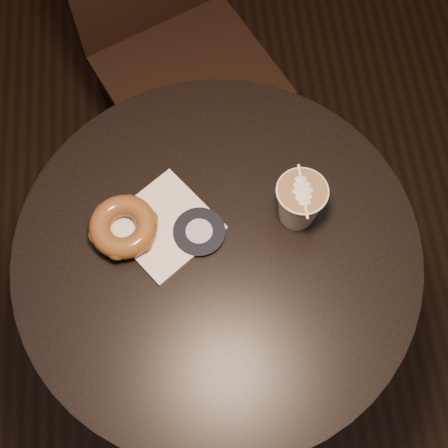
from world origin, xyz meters
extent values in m
plane|color=black|center=(0.00, 0.00, 0.00)|extent=(4.50, 4.50, 0.00)
cylinder|color=black|center=(0.00, 0.00, 0.73)|extent=(0.70, 0.70, 0.03)
cylinder|color=black|center=(0.00, 0.00, 0.37)|extent=(0.07, 0.07, 0.70)
cylinder|color=black|center=(0.00, 0.00, 0.01)|extent=(0.44, 0.44, 0.02)
cube|color=black|center=(-0.02, 0.59, 0.45)|extent=(0.53, 0.53, 0.04)
cylinder|color=black|center=(-0.10, 0.37, 0.22)|extent=(0.04, 0.04, 0.45)
cylinder|color=black|center=(0.20, 0.51, 0.22)|extent=(0.04, 0.04, 0.45)
cylinder|color=black|center=(-0.25, 0.67, 0.22)|extent=(0.04, 0.04, 0.45)
cylinder|color=black|center=(0.06, 0.82, 0.22)|extent=(0.04, 0.04, 0.45)
cube|color=white|center=(-0.09, 0.05, 0.75)|extent=(0.22, 0.22, 0.01)
torus|color=brown|center=(-0.15, 0.05, 0.78)|extent=(0.12, 0.12, 0.04)
camera|label=1|loc=(-0.03, -0.38, 1.74)|focal=50.00mm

